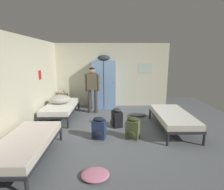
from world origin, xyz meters
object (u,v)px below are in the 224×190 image
object	(u,v)px
clothes_pile_grey	(138,114)
person_traveler	(92,86)
clothes_pile_pink	(95,175)
bedding_heap	(60,99)
locker_bank	(104,84)
shelf_unit	(63,100)
bed_left_rear	(61,107)
bed_left_front	(25,143)
bed_right	(173,117)
backpack_black	(117,118)
lotion_bottle	(64,93)
backpack_navy	(99,128)
water_bottle	(60,92)
backpack_olive	(133,128)

from	to	relation	value
clothes_pile_grey	person_traveler	bearing A→B (deg)	166.82
clothes_pile_pink	bedding_heap	bearing A→B (deg)	114.20
person_traveler	locker_bank	bearing A→B (deg)	59.18
shelf_unit	clothes_pile_grey	xyz separation A→B (m)	(2.83, -0.97, -0.30)
bed_left_rear	clothes_pile_grey	world-z (taller)	bed_left_rear
bed_left_front	person_traveler	xyz separation A→B (m)	(0.99, 3.14, 0.61)
clothes_pile_pink	bed_right	bearing A→B (deg)	45.34
clothes_pile_pink	backpack_black	bearing A→B (deg)	78.96
bed_right	lotion_bottle	world-z (taller)	lotion_bottle
bed_left_rear	lotion_bottle	size ratio (longest dim) A/B	12.64
person_traveler	backpack_navy	bearing A→B (deg)	-80.56
locker_bank	backpack_black	bearing A→B (deg)	-78.06
lotion_bottle	bed_left_front	bearing A→B (deg)	-87.21
bed_left_rear	backpack_navy	bearing A→B (deg)	-49.45
bed_left_front	bed_left_rear	distance (m)	2.58
shelf_unit	bed_left_front	size ratio (longest dim) A/B	0.30
bed_left_front	bed_right	xyz separation A→B (m)	(3.35, 1.53, 0.00)
shelf_unit	bed_right	bearing A→B (deg)	-31.48
bed_right	bedding_heap	size ratio (longest dim) A/B	2.71
locker_bank	backpack_black	size ratio (longest dim) A/B	3.76
bed_left_rear	backpack_black	xyz separation A→B (m)	(1.81, -0.80, -0.12)
bed_left_rear	bed_right	bearing A→B (deg)	-17.48
locker_bank	bed_right	world-z (taller)	locker_bank
shelf_unit	backpack_navy	distance (m)	3.15
locker_bank	lotion_bottle	bearing A→B (deg)	-176.10
bed_right	bedding_heap	xyz separation A→B (m)	(-3.38, 1.09, 0.24)
shelf_unit	bed_left_rear	distance (m)	1.18
locker_bank	water_bottle	distance (m)	1.74
person_traveler	clothes_pile_grey	distance (m)	1.89
locker_bank	clothes_pile_grey	distance (m)	1.83
bed_right	bedding_heap	world-z (taller)	bedding_heap
locker_bank	clothes_pile_pink	bearing A→B (deg)	-90.21
backpack_black	clothes_pile_grey	distance (m)	1.27
backpack_navy	clothes_pile_pink	size ratio (longest dim) A/B	1.12
bed_right	backpack_black	bearing A→B (deg)	170.56
lotion_bottle	clothes_pile_grey	xyz separation A→B (m)	(2.76, -0.93, -0.59)
clothes_pile_grey	lotion_bottle	bearing A→B (deg)	161.49
water_bottle	bedding_heap	bearing A→B (deg)	-75.04
locker_bank	clothes_pile_grey	xyz separation A→B (m)	(1.20, -1.03, -0.92)
bed_left_rear	bedding_heap	world-z (taller)	bedding_heap
bedding_heap	backpack_black	xyz separation A→B (m)	(1.84, -0.84, -0.36)
locker_bank	backpack_navy	bearing A→B (deg)	-90.80
bed_left_rear	bedding_heap	xyz separation A→B (m)	(-0.03, 0.04, 0.24)
shelf_unit	bed_right	world-z (taller)	shelf_unit
bed_left_front	backpack_black	bearing A→B (deg)	44.57
bed_left_rear	bedding_heap	size ratio (longest dim) A/B	2.71
bed_left_rear	backpack_olive	size ratio (longest dim) A/B	3.45
bed_left_rear	lotion_bottle	distance (m)	1.15
backpack_navy	backpack_olive	distance (m)	0.84
locker_bank	backpack_olive	bearing A→B (deg)	-74.06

